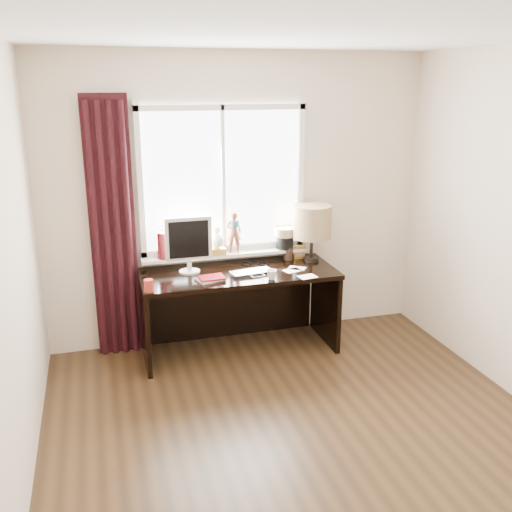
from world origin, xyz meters
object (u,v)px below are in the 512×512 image
object	(u,v)px
mug	(272,274)
table_lamp	(312,222)
desk	(236,294)
monitor	(189,241)
laptop	(252,272)
red_cup	(149,286)

from	to	relation	value
mug	table_lamp	bearing A→B (deg)	38.32
desk	monitor	world-z (taller)	monitor
laptop	mug	bearing A→B (deg)	-65.59
desk	table_lamp	world-z (taller)	table_lamp
laptop	red_cup	bearing A→B (deg)	-176.73
desk	monitor	size ratio (longest dim) A/B	3.47
mug	table_lamp	xyz separation A→B (m)	(0.51, 0.40, 0.32)
mug	monitor	bearing A→B (deg)	149.31
monitor	red_cup	bearing A→B (deg)	-134.81
mug	red_cup	distance (m)	1.02
monitor	table_lamp	xyz separation A→B (m)	(1.14, 0.03, 0.09)
red_cup	monitor	bearing A→B (deg)	45.19
mug	desk	bearing A→B (deg)	120.40
mug	table_lamp	world-z (taller)	table_lamp
monitor	table_lamp	bearing A→B (deg)	1.38
laptop	red_cup	size ratio (longest dim) A/B	3.65
red_cup	desk	world-z (taller)	red_cup
red_cup	monitor	distance (m)	0.59
mug	monitor	distance (m)	0.77
laptop	table_lamp	size ratio (longest dim) A/B	0.70
red_cup	laptop	bearing A→B (deg)	12.63
desk	red_cup	bearing A→B (deg)	-154.31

